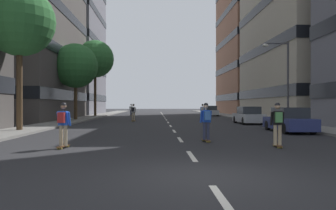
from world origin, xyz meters
TOP-DOWN VIEW (x-y plane):
  - ground_plane at (0.00, 30.09)m, footprint 180.54×180.54m
  - sidewalk_left at (-9.60, 33.85)m, footprint 2.72×82.75m
  - sidewalk_right at (9.60, 33.85)m, footprint 2.72×82.75m
  - lane_markings at (0.00, 30.50)m, footprint 0.16×67.20m
  - building_left_far at (-16.96, 48.47)m, footprint 12.14×16.24m
  - building_right_mid at (16.96, 29.23)m, footprint 12.14×18.97m
  - building_right_far at (16.96, 48.47)m, footprint 12.14×17.26m
  - parked_car_near at (7.04, 12.02)m, footprint 1.82×4.40m
  - parked_car_mid at (7.04, 40.64)m, footprint 1.82×4.40m
  - parked_car_far at (7.04, 20.77)m, footprint 1.82×4.40m
  - street_tree_near at (-9.60, 12.71)m, footprint 4.32×4.32m
  - street_tree_mid at (-9.60, 26.78)m, footprint 4.66×4.66m
  - street_tree_far at (-9.60, 37.85)m, footprint 5.19×5.19m
  - streetlamp_right at (8.96, 17.69)m, footprint 2.13×0.30m
  - skater_0 at (3.65, 5.03)m, footprint 0.55×0.92m
  - skater_1 at (4.41, 30.79)m, footprint 0.57×0.92m
  - skater_2 at (-4.81, 40.61)m, footprint 0.56×0.92m
  - skater_3 at (-3.45, 25.44)m, footprint 0.57×0.92m
  - skater_4 at (1.12, 7.06)m, footprint 0.56×0.92m
  - skater_5 at (-4.78, 5.08)m, footprint 0.56×0.92m

SIDE VIEW (x-z plane):
  - ground_plane at x=0.00m, z-range 0.00..0.00m
  - lane_markings at x=0.00m, z-range 0.00..0.01m
  - sidewalk_left at x=-9.60m, z-range 0.00..0.14m
  - sidewalk_right at x=9.60m, z-range 0.00..0.14m
  - parked_car_near at x=7.04m, z-range -0.06..1.46m
  - parked_car_mid at x=7.04m, z-range -0.06..1.46m
  - parked_car_far at x=7.04m, z-range -0.06..1.46m
  - skater_2 at x=-4.81m, z-range 0.10..1.87m
  - skater_0 at x=3.65m, z-range 0.13..1.90m
  - skater_1 at x=4.41m, z-range 0.13..1.90m
  - skater_3 at x=-3.45m, z-range 0.13..1.90m
  - skater_4 at x=1.12m, z-range 0.13..1.90m
  - skater_5 at x=-4.78m, z-range 0.13..1.90m
  - streetlamp_right at x=8.96m, z-range 0.89..7.39m
  - street_tree_mid at x=-9.60m, z-range 1.77..9.74m
  - street_tree_near at x=-9.60m, z-range 2.39..11.28m
  - street_tree_far at x=-9.60m, z-range 2.77..13.28m
  - building_right_mid at x=16.96m, z-range 0.09..20.14m
  - building_left_far at x=-16.96m, z-range 0.09..28.55m
  - building_right_far at x=16.96m, z-range 0.09..34.27m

